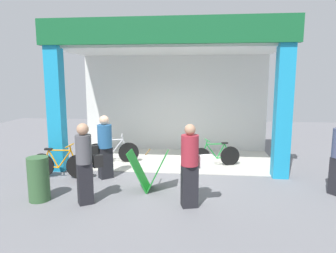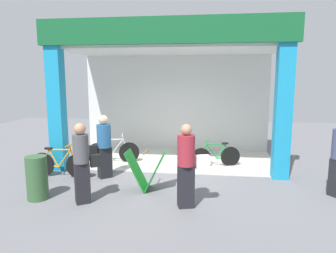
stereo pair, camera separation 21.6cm
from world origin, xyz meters
name	(u,v)px [view 1 (the left image)]	position (x,y,z in m)	size (l,w,h in m)	color
ground_plane	(165,173)	(0.00, 0.00, 0.00)	(20.50, 20.50, 0.00)	slate
shop_facade	(171,90)	(0.00, 1.53, 2.15)	(6.45, 3.06, 3.97)	beige
bicycle_inside_0	(216,156)	(1.36, 0.76, 0.32)	(1.39, 0.51, 0.79)	black
bicycle_inside_1	(113,152)	(-1.67, 0.81, 0.34)	(1.52, 0.47, 0.85)	black
bicycle_parked_0	(60,165)	(-2.61, -0.64, 0.34)	(1.57, 0.43, 0.86)	black
sandwich_board_sign	(148,171)	(-0.24, -1.25, 0.45)	(0.89, 0.51, 0.91)	#197226
pedestrian_0	(105,146)	(-1.47, -0.53, 0.82)	(0.59, 0.55, 1.60)	black
pedestrian_1	(85,163)	(-1.36, -2.11, 0.84)	(0.56, 0.46, 1.64)	black
pedestrian_3	(191,165)	(0.73, -2.03, 0.85)	(0.68, 0.42, 1.64)	black
trash_bin	(39,179)	(-2.38, -2.06, 0.46)	(0.43, 0.43, 0.92)	#335933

